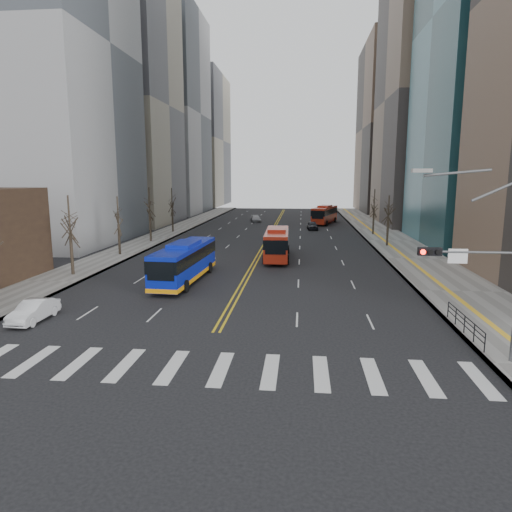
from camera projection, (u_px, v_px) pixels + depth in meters
ground at (197, 368)px, 21.81m from camera, size 220.00×220.00×0.00m
sidewalk_right at (391, 241)px, 64.17m from camera, size 7.00×130.00×0.15m
sidewalk_left at (157, 238)px, 67.53m from camera, size 5.00×130.00×0.15m
crosswalk at (197, 368)px, 21.81m from camera, size 26.70×4.00×0.01m
centerline at (272, 231)px, 75.71m from camera, size 0.55×100.00×0.01m
office_towers at (278, 95)px, 84.81m from camera, size 83.00×134.00×58.00m
signal_mast at (489, 266)px, 21.57m from camera, size 5.37×0.37×9.39m
pedestrian_railing at (465, 321)px, 26.14m from camera, size 0.06×6.06×1.02m
street_trees at (202, 211)px, 55.54m from camera, size 35.20×47.20×7.60m
blue_bus at (185, 261)px, 39.55m from camera, size 3.20×11.94×3.45m
red_bus_near at (277, 242)px, 50.51m from camera, size 2.93×10.79×3.41m
red_bus_far at (325, 214)px, 87.69m from camera, size 5.54×11.42×3.53m
car_white at (34, 311)px, 28.74m from camera, size 1.47×4.07×1.33m
car_dark_mid at (312, 225)px, 78.09m from camera, size 1.97×4.32×1.44m
car_silver at (256, 219)px, 91.40m from camera, size 2.68×4.71×1.29m
car_dark_far at (318, 216)px, 98.46m from camera, size 2.23×4.79×1.33m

